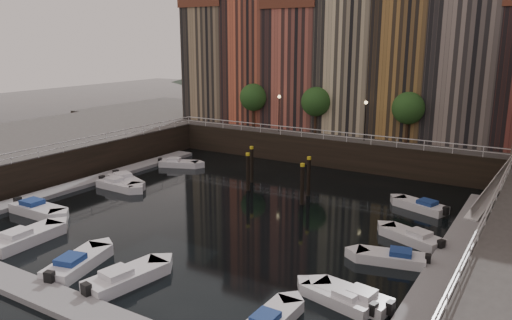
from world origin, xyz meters
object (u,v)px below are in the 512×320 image
Objects in this scene: mooring_pilings at (276,175)px; boat_left_1 at (37,209)px; gangway at (493,188)px; boat_left_3 at (125,181)px; boat_left_2 at (118,185)px.

mooring_pilings is 1.44× the size of boat_left_1.
gangway reaches higher than boat_left_1.
boat_left_3 is at bearing -161.96° from gangway.
mooring_pilings is at bearing 43.50° from boat_left_3.
gangway is 35.50m from boat_left_1.
mooring_pilings reaches higher than boat_left_2.
mooring_pilings reaches higher than boat_left_1.
gangway is 31.57m from boat_left_3.
gangway reaches higher than mooring_pilings.
mooring_pilings is at bearing 47.41° from boat_left_1.
mooring_pilings is 14.42m from boat_left_2.
boat_left_3 is (-13.17, -5.21, -1.27)m from mooring_pilings.
boat_left_3 is at bearing -158.41° from mooring_pilings.
boat_left_2 is (0.23, 8.12, -0.04)m from boat_left_1.
boat_left_3 is (-0.33, 1.20, 0.02)m from boat_left_2.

